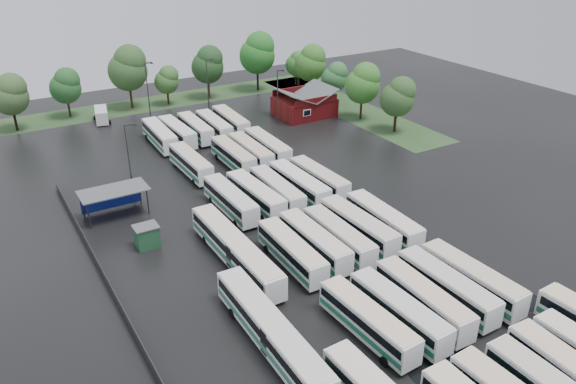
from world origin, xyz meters
TOP-DOWN VIEW (x-y plane):
  - ground at (0.00, 0.00)m, footprint 160.00×160.00m
  - brick_building at (24.00, 42.77)m, footprint 10.07×8.60m
  - wash_shed at (-17.20, 22.02)m, footprint 8.20×4.20m
  - utility_hut at (-16.20, 12.60)m, footprint 2.70×2.20m
  - grass_strip_north at (2.00, 64.80)m, footprint 80.00×10.00m
  - grass_strip_east at (34.00, 42.80)m, footprint 10.00×50.00m
  - west_fence at (-22.20, 8.00)m, footprint 0.10×50.00m
  - bus_r0c3 at (5.07, -25.82)m, footprint 2.90×11.41m
  - bus_r1c0 at (-4.36, -12.27)m, footprint 2.84×11.21m
  - bus_r1c1 at (-1.12, -12.64)m, footprint 2.76×11.27m
  - bus_r1c2 at (1.96, -12.43)m, footprint 2.66×11.39m
  - bus_r1c3 at (5.25, -12.18)m, footprint 2.57×11.48m
  - bus_r1c4 at (8.31, -12.46)m, footprint 2.84×11.61m
  - bus_r2c0 at (-4.23, 0.87)m, footprint 2.69×11.33m
  - bus_r2c1 at (-1.07, 1.32)m, footprint 2.47×11.40m
  - bus_r2c2 at (1.86, 0.86)m, footprint 2.56×11.29m
  - bus_r2c3 at (5.04, 1.45)m, footprint 2.80×11.82m
  - bus_r2c4 at (8.37, 1.05)m, footprint 2.82×11.82m
  - bus_r3c0 at (-4.57, 15.09)m, footprint 2.47×11.33m
  - bus_r3c1 at (-1.21, 14.66)m, footprint 2.82×11.52m
  - bus_r3c2 at (1.81, 14.50)m, footprint 2.75×11.41m
  - bus_r3c3 at (5.15, 14.46)m, footprint 2.64×11.74m
  - bus_r3c4 at (8.48, 14.71)m, footprint 2.67×11.31m
  - bus_r4c0 at (-4.35, 28.70)m, footprint 2.48×11.26m
  - bus_r4c2 at (2.14, 28.10)m, footprint 2.61×11.32m
  - bus_r4c3 at (5.07, 28.13)m, footprint 2.68×11.40m
  - bus_r4c4 at (8.21, 28.53)m, footprint 2.85×11.68m
  - bus_r5c0 at (-4.41, 41.78)m, footprint 2.84×11.66m
  - bus_r5c1 at (-1.36, 41.98)m, footprint 2.67×11.32m
  - bus_r5c2 at (1.96, 42.20)m, footprint 2.65×11.19m
  - bus_r5c3 at (5.14, 41.67)m, footprint 2.75×11.29m
  - bus_r5c4 at (8.58, 42.32)m, footprint 3.00×11.54m
  - artic_bus_west_b at (-9.25, 4.11)m, footprint 2.55×17.64m
  - artic_bus_west_c at (-12.41, -9.25)m, footprint 2.79×17.36m
  - minibus at (-9.51, 58.65)m, footprint 3.24×6.03m
  - tree_north_0 at (-23.29, 61.62)m, footprint 6.14×6.14m
  - tree_north_1 at (-13.74, 64.50)m, footprint 5.61×5.61m
  - tree_north_2 at (-2.11, 64.00)m, footprint 7.42×7.42m
  - tree_north_3 at (4.73, 62.47)m, footprint 4.72×4.72m
  - tree_north_4 at (13.60, 62.59)m, footprint 6.48×6.48m
  - tree_north_5 at (24.97, 62.53)m, footprint 7.50×7.50m
  - tree_north_6 at (34.12, 61.92)m, footprint 4.55×4.54m
  - tree_east_0 at (33.11, 27.32)m, footprint 5.86×5.85m
  - tree_east_1 at (32.15, 35.80)m, footprint 6.33×6.33m
  - tree_east_2 at (33.26, 46.08)m, footprint 5.06×5.06m
  - tree_east_3 at (32.36, 53.48)m, footprint 6.42×6.42m
  - tree_east_4 at (33.65, 59.99)m, footprint 4.52×4.50m
  - lamp_post_ne at (17.51, 41.23)m, footprint 1.50×0.29m
  - lamp_post_nw at (-13.98, 24.42)m, footprint 1.63×0.32m
  - lamp_post_back_w at (-1.32, 55.44)m, footprint 1.61×0.31m
  - lamp_post_back_e at (9.54, 53.60)m, footprint 1.57×0.31m
  - puddle_0 at (-1.40, -18.68)m, footprint 6.31×6.31m
  - puddle_1 at (9.17, -20.99)m, footprint 3.67×3.67m
  - puddle_2 at (-9.04, 0.92)m, footprint 6.36×6.36m
  - puddle_3 at (6.29, -0.14)m, footprint 3.60×3.60m
  - puddle_4 at (12.11, -16.21)m, footprint 3.30×3.30m

SIDE VIEW (x-z plane):
  - ground at x=0.00m, z-range 0.00..0.00m
  - puddle_0 at x=-1.40m, z-range 0.00..0.01m
  - puddle_1 at x=9.17m, z-range 0.00..0.01m
  - puddle_2 at x=-9.04m, z-range 0.00..0.01m
  - puddle_3 at x=6.29m, z-range 0.00..0.01m
  - puddle_4 at x=12.11m, z-range 0.00..0.01m
  - grass_strip_north at x=2.00m, z-range 0.00..0.01m
  - grass_strip_east at x=34.00m, z-range 0.00..0.01m
  - west_fence at x=-22.20m, z-range 0.00..1.20m
  - utility_hut at x=-16.20m, z-range 0.01..2.63m
  - minibus at x=-9.51m, z-range 0.14..2.64m
  - bus_r1c0 at x=-4.36m, z-range 0.15..3.25m
  - bus_r5c2 at x=1.96m, z-range 0.15..3.25m
  - bus_r1c1 at x=-1.12m, z-range 0.16..3.27m
  - bus_r5c3 at x=5.14m, z-range 0.16..3.28m
  - bus_r4c0 at x=-4.35m, z-range 0.16..3.29m
  - bus_r3c4 at x=8.48m, z-range 0.16..3.29m
  - bus_r2c2 at x=1.86m, z-range 0.16..3.29m
  - bus_r5c1 at x=-1.36m, z-range 0.16..3.29m
  - bus_r2c0 at x=-4.23m, z-range 0.16..3.29m
  - bus_r4c2 at x=2.14m, z-range 0.16..3.30m
  - bus_r0c3 at x=5.07m, z-range 0.16..3.31m
  - bus_r3c0 at x=-4.57m, z-range 0.16..3.31m
  - bus_r3c2 at x=1.81m, z-range 0.16..3.31m
  - bus_r1c2 at x=1.96m, z-range 0.16..3.31m
  - bus_r4c3 at x=5.07m, z-range 0.16..3.32m
  - bus_r2c1 at x=-1.07m, z-range 0.16..3.33m
  - bus_r5c4 at x=8.58m, z-range 0.16..3.34m
  - bus_r3c1 at x=-1.21m, z-range 0.16..3.34m
  - bus_r1c3 at x=5.25m, z-range 0.16..3.35m
  - bus_r1c4 at x=8.31m, z-range 0.16..3.37m
  - bus_r5c0 at x=-4.41m, z-range 0.16..3.39m
  - bus_r4c4 at x=8.21m, z-range 0.16..3.39m
  - artic_bus_west_c at x=-12.41m, z-range 0.18..3.39m
  - bus_r3c3 at x=5.15m, z-range 0.16..3.42m
  - bus_r2c4 at x=8.37m, z-range 0.16..3.44m
  - bus_r2c3 at x=5.04m, z-range 0.16..3.44m
  - artic_bus_west_b at x=-9.25m, z-range 0.18..3.45m
  - brick_building at x=24.00m, z-range -0.83..4.56m
  - wash_shed at x=-17.20m, z-range 1.20..4.78m
  - tree_east_4 at x=33.65m, z-range 1.06..8.52m
  - tree_north_6 at x=34.12m, z-range 1.07..8.60m
  - tree_north_3 at x=4.73m, z-range 1.12..8.93m
  - tree_east_2 at x=33.26m, z-range 1.20..9.59m
  - lamp_post_ne at x=17.51m, z-range 0.79..10.56m
  - lamp_post_back_e at x=9.54m, z-range 0.82..11.00m
  - tree_north_1 at x=-13.74m, z-range 1.33..10.63m
  - lamp_post_back_w at x=-1.32m, z-range 0.85..11.33m
  - lamp_post_nw at x=-13.98m, z-range 0.85..11.46m
  - tree_east_0 at x=33.11m, z-range 1.38..11.08m
  - tree_north_0 at x=-23.29m, z-range 1.46..11.63m
  - tree_east_1 at x=32.15m, z-range 1.50..11.99m
  - tree_east_3 at x=32.36m, z-range 1.52..12.15m
  - tree_north_4 at x=13.60m, z-range 1.54..12.28m
  - tree_north_2 at x=-2.11m, z-range 1.76..14.05m
  - tree_north_5 at x=24.97m, z-range 1.78..14.21m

